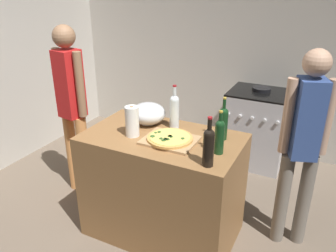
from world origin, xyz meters
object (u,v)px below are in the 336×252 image
at_px(paper_towel_roll, 132,121).
at_px(wine_bottle_clear, 223,122).
at_px(stove, 256,128).
at_px(person_in_red, 303,142).
at_px(person_in_stripes, 72,103).
at_px(pizza, 170,138).
at_px(wine_bottle_dark, 209,145).
at_px(mixing_bowl, 148,113).
at_px(wine_bottle_green, 174,110).
at_px(wine_bottle_amber, 220,135).

xyz_separation_m(paper_towel_roll, wine_bottle_clear, (0.65, 0.26, 0.02)).
bearing_deg(paper_towel_roll, stove, 69.51).
xyz_separation_m(paper_towel_roll, person_in_red, (1.23, 0.47, -0.11)).
relative_size(paper_towel_roll, stove, 0.26).
xyz_separation_m(stove, person_in_red, (0.59, -1.23, 0.49)).
bearing_deg(person_in_stripes, paper_towel_roll, -17.52).
relative_size(pizza, person_in_stripes, 0.21).
xyz_separation_m(paper_towel_roll, wine_bottle_dark, (0.70, -0.17, 0.03)).
bearing_deg(wine_bottle_dark, mixing_bowl, 148.03).
height_order(wine_bottle_green, wine_bottle_amber, wine_bottle_green).
bearing_deg(wine_bottle_dark, person_in_stripes, 164.02).
distance_m(mixing_bowl, wine_bottle_amber, 0.76).
relative_size(wine_bottle_dark, person_in_stripes, 0.20).
bearing_deg(pizza, mixing_bowl, 144.08).
relative_size(mixing_bowl, wine_bottle_dark, 0.86).
xyz_separation_m(paper_towel_roll, wine_bottle_green, (0.23, 0.29, 0.04)).
distance_m(wine_bottle_dark, person_in_red, 0.84).
height_order(wine_bottle_green, person_in_red, person_in_red).
relative_size(pizza, person_in_red, 0.21).
height_order(wine_bottle_clear, stove, wine_bottle_clear).
relative_size(pizza, mixing_bowl, 1.17).
relative_size(pizza, wine_bottle_amber, 1.09).
relative_size(paper_towel_roll, wine_bottle_amber, 0.76).
distance_m(wine_bottle_clear, wine_bottle_dark, 0.44).
height_order(mixing_bowl, wine_bottle_green, wine_bottle_green).
height_order(wine_bottle_amber, person_in_stripes, person_in_stripes).
bearing_deg(person_in_stripes, wine_bottle_amber, -8.92).
bearing_deg(mixing_bowl, wine_bottle_amber, -18.73).
relative_size(stove, person_in_red, 0.57).
xyz_separation_m(wine_bottle_clear, wine_bottle_green, (-0.42, 0.03, 0.02)).
relative_size(mixing_bowl, wine_bottle_clear, 0.88).
height_order(wine_bottle_green, stove, wine_bottle_green).
relative_size(wine_bottle_dark, person_in_red, 0.21).
height_order(pizza, wine_bottle_green, wine_bottle_green).
relative_size(wine_bottle_clear, wine_bottle_green, 0.92).
distance_m(wine_bottle_amber, wine_bottle_dark, 0.20).
bearing_deg(person_in_stripes, wine_bottle_dark, -15.98).
xyz_separation_m(pizza, paper_towel_roll, (-0.31, -0.03, 0.09)).
bearing_deg(mixing_bowl, person_in_stripes, 179.88).
bearing_deg(wine_bottle_dark, pizza, 151.62).
bearing_deg(wine_bottle_clear, wine_bottle_amber, -77.78).
distance_m(pizza, person_in_stripes, 1.18).
xyz_separation_m(mixing_bowl, person_in_red, (1.24, 0.20, -0.08)).
relative_size(wine_bottle_green, person_in_stripes, 0.22).
distance_m(mixing_bowl, person_in_stripes, 0.84).
distance_m(wine_bottle_green, person_in_red, 1.03).
relative_size(wine_bottle_green, person_in_red, 0.22).
xyz_separation_m(person_in_stripes, person_in_red, (2.07, 0.20, -0.05)).
distance_m(wine_bottle_green, stove, 1.60).
distance_m(pizza, wine_bottle_green, 0.30).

